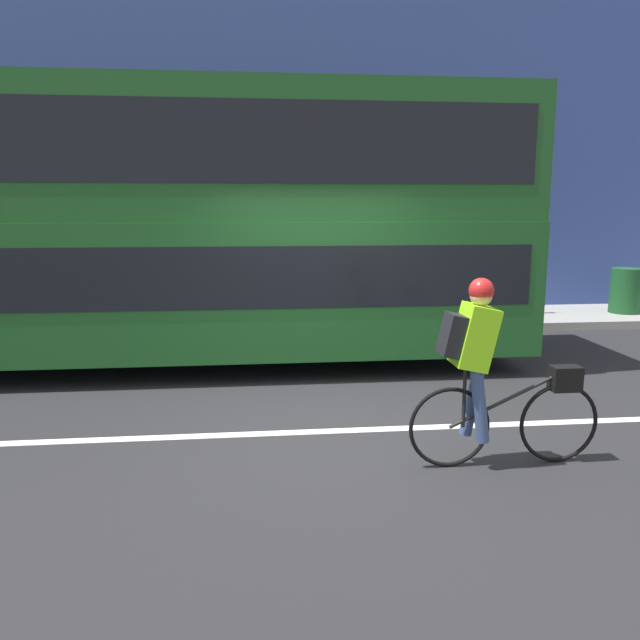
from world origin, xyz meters
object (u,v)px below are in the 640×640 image
(trash_bin, at_px, (626,291))
(cyclist_on_bike, at_px, (488,367))
(bus, at_px, (109,217))
(street_sign_post, at_px, (495,237))

(trash_bin, bearing_deg, cyclist_on_bike, -129.34)
(bus, distance_m, cyclist_on_bike, 5.69)
(street_sign_post, bearing_deg, bus, -158.08)
(bus, xyz_separation_m, trash_bin, (9.34, 2.66, -1.51))
(cyclist_on_bike, bearing_deg, bus, 135.45)
(trash_bin, distance_m, street_sign_post, 2.95)
(trash_bin, height_order, street_sign_post, street_sign_post)
(bus, relative_size, trash_bin, 12.89)
(bus, distance_m, street_sign_post, 7.11)
(bus, relative_size, street_sign_post, 4.23)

